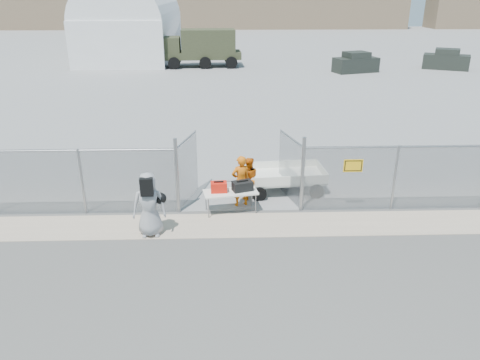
{
  "coord_description": "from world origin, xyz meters",
  "views": [
    {
      "loc": [
        -0.45,
        -11.8,
        6.76
      ],
      "look_at": [
        0.0,
        2.0,
        1.1
      ],
      "focal_mm": 35.0,
      "sensor_mm": 36.0,
      "label": 1
    }
  ],
  "objects_px": {
    "folding_table": "(231,202)",
    "utility_trailer": "(284,178)",
    "security_worker_left": "(241,181)",
    "visitor": "(149,205)",
    "security_worker_right": "(248,178)"
  },
  "relations": [
    {
      "from": "folding_table",
      "to": "visitor",
      "type": "bearing_deg",
      "value": -159.03
    },
    {
      "from": "visitor",
      "to": "folding_table",
      "type": "bearing_deg",
      "value": 27.9
    },
    {
      "from": "visitor",
      "to": "utility_trailer",
      "type": "xyz_separation_m",
      "value": [
        4.31,
        3.18,
        -0.53
      ]
    },
    {
      "from": "folding_table",
      "to": "security_worker_left",
      "type": "bearing_deg",
      "value": 45.51
    },
    {
      "from": "security_worker_right",
      "to": "visitor",
      "type": "bearing_deg",
      "value": 34.36
    },
    {
      "from": "folding_table",
      "to": "utility_trailer",
      "type": "distance_m",
      "value": 2.61
    },
    {
      "from": "security_worker_left",
      "to": "visitor",
      "type": "xyz_separation_m",
      "value": [
        -2.72,
        -1.94,
        0.1
      ]
    },
    {
      "from": "folding_table",
      "to": "utility_trailer",
      "type": "xyz_separation_m",
      "value": [
        1.94,
        1.74,
        0.08
      ]
    },
    {
      "from": "folding_table",
      "to": "security_worker_left",
      "type": "distance_m",
      "value": 0.8
    },
    {
      "from": "security_worker_left",
      "to": "utility_trailer",
      "type": "height_order",
      "value": "security_worker_left"
    },
    {
      "from": "visitor",
      "to": "utility_trailer",
      "type": "relative_size",
      "value": 0.53
    },
    {
      "from": "folding_table",
      "to": "security_worker_right",
      "type": "bearing_deg",
      "value": 48.54
    },
    {
      "from": "utility_trailer",
      "to": "security_worker_left",
      "type": "bearing_deg",
      "value": -146.98
    },
    {
      "from": "folding_table",
      "to": "security_worker_right",
      "type": "relative_size",
      "value": 1.14
    },
    {
      "from": "folding_table",
      "to": "visitor",
      "type": "height_order",
      "value": "visitor"
    }
  ]
}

